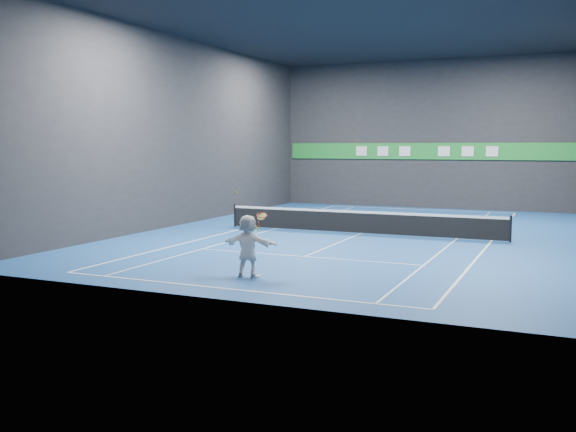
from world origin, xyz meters
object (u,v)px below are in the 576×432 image
at_px(player, 248,246).
at_px(tennis_net, 360,221).
at_px(tennis_racket, 261,217).
at_px(tennis_ball, 237,193).

bearing_deg(player, tennis_net, -91.90).
bearing_deg(player, tennis_racket, -174.09).
xyz_separation_m(tennis_ball, tennis_racket, (0.75, 0.08, -0.69)).
bearing_deg(tennis_net, tennis_ball, -93.02).
height_order(tennis_net, tennis_racket, tennis_racket).
xyz_separation_m(tennis_net, tennis_racket, (0.21, -10.20, 1.22)).
xyz_separation_m(player, tennis_ball, (-0.35, -0.04, 1.54)).
bearing_deg(tennis_ball, tennis_net, 86.98).
relative_size(tennis_ball, tennis_net, 0.01).
height_order(player, tennis_ball, tennis_ball).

